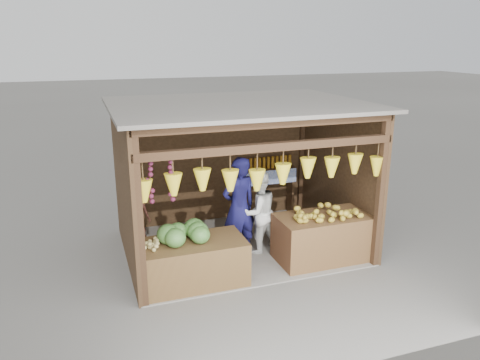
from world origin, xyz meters
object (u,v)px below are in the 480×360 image
object	(u,v)px
man_standing	(239,207)
woman_standing	(258,212)
vendor_seated	(135,211)
counter_right	(323,238)
counter_left	(192,263)

from	to	relation	value
man_standing	woman_standing	size ratio (longest dim) A/B	1.19
woman_standing	vendor_seated	bearing A→B (deg)	-28.22
counter_right	woman_standing	xyz separation A→B (m)	(-0.93, 0.69, 0.35)
counter_left	counter_right	distance (m)	2.33
counter_right	vendor_seated	size ratio (longest dim) A/B	1.51
woman_standing	vendor_seated	size ratio (longest dim) A/B	1.41
woman_standing	vendor_seated	world-z (taller)	woman_standing
vendor_seated	counter_left	bearing A→B (deg)	153.99
counter_left	man_standing	xyz separation A→B (m)	(1.03, 0.77, 0.54)
man_standing	counter_right	bearing A→B (deg)	138.39
counter_right	man_standing	xyz separation A→B (m)	(-1.29, 0.69, 0.49)
vendor_seated	counter_right	bearing A→B (deg)	-166.39
counter_right	woman_standing	distance (m)	1.21
counter_right	counter_left	bearing A→B (deg)	-177.90
counter_left	counter_right	size ratio (longest dim) A/B	1.02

